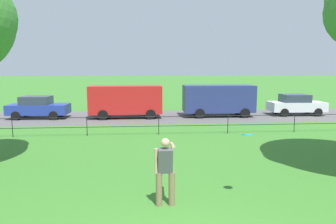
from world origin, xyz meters
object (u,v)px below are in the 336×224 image
(frisbee, at_px, (247,134))
(car_blue_left, at_px, (38,107))
(car_white_far_left, at_px, (296,105))
(panel_van_center, at_px, (126,100))
(person_thrower, at_px, (165,169))
(panel_van_far_right, at_px, (218,99))

(frisbee, distance_m, car_blue_left, 17.38)
(car_blue_left, distance_m, car_white_far_left, 18.58)
(panel_van_center, bearing_deg, person_thrower, -83.28)
(frisbee, height_order, car_blue_left, frisbee)
(car_blue_left, relative_size, panel_van_far_right, 0.81)
(panel_van_far_right, xyz_separation_m, car_white_far_left, (5.89, 0.10, -0.49))
(panel_van_center, bearing_deg, frisbee, -74.71)
(car_blue_left, relative_size, car_white_far_left, 1.00)
(person_thrower, height_order, panel_van_center, panel_van_center)
(car_white_far_left, bearing_deg, panel_van_center, -179.05)
(panel_van_far_right, relative_size, car_white_far_left, 1.24)
(frisbee, height_order, panel_van_far_right, panel_van_far_right)
(person_thrower, height_order, car_white_far_left, person_thrower)
(car_white_far_left, bearing_deg, car_blue_left, 179.97)
(panel_van_far_right, bearing_deg, car_blue_left, 179.52)
(car_blue_left, xyz_separation_m, panel_van_far_right, (12.69, -0.11, 0.49))
(person_thrower, relative_size, panel_van_center, 0.34)
(car_blue_left, bearing_deg, frisbee, -55.21)
(person_thrower, distance_m, car_white_far_left, 18.10)
(car_blue_left, xyz_separation_m, panel_van_center, (6.06, -0.22, 0.49))
(panel_van_center, distance_m, panel_van_far_right, 6.63)
(person_thrower, distance_m, car_blue_left, 16.45)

